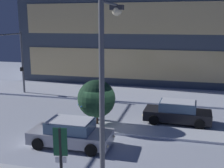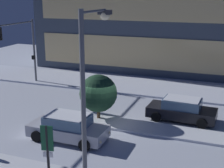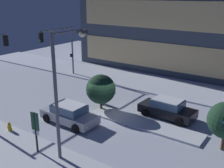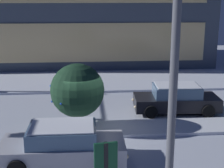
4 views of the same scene
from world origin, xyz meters
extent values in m
plane|color=silver|center=(0.00, 0.00, 0.00)|extent=(52.00, 52.00, 0.00)
cube|color=silver|center=(0.00, 8.62, 0.07)|extent=(52.00, 5.20, 0.14)
cube|color=silver|center=(3.64, -0.11, 0.07)|extent=(9.00, 1.80, 0.14)
cube|color=#F2D18C|center=(-1.35, 12.51, 2.35)|extent=(21.78, 0.10, 3.13)
cube|color=#F2D18C|center=(-1.35, 12.51, 7.04)|extent=(21.78, 0.10, 3.13)
cube|color=#B7B7C1|center=(-1.16, -3.04, 0.53)|extent=(4.52, 1.92, 0.66)
cube|color=slate|center=(-1.16, -3.04, 1.14)|extent=(2.44, 1.71, 0.60)
cube|color=white|center=(-1.16, -3.04, 1.47)|extent=(2.26, 1.60, 0.04)
sphere|color=#F9E5B2|center=(1.12, -2.41, 0.50)|extent=(0.16, 0.16, 0.16)
sphere|color=#F9E5B2|center=(1.11, -3.70, 0.50)|extent=(0.16, 0.16, 0.16)
cylinder|color=black|center=(0.34, -2.11, 0.33)|extent=(0.66, 0.22, 0.66)
cylinder|color=black|center=(0.32, -3.99, 0.33)|extent=(0.66, 0.22, 0.66)
cylinder|color=black|center=(-2.64, -2.09, 0.33)|extent=(0.66, 0.22, 0.66)
cylinder|color=black|center=(-2.65, -3.98, 0.33)|extent=(0.66, 0.22, 0.66)
cube|color=black|center=(4.47, 2.15, 0.53)|extent=(4.49, 2.04, 0.66)
cube|color=slate|center=(4.47, 2.15, 1.14)|extent=(2.46, 1.76, 0.60)
cube|color=white|center=(4.47, 2.15, 1.47)|extent=(2.28, 1.64, 0.04)
sphere|color=#F9E5B2|center=(2.21, 1.63, 0.50)|extent=(0.16, 0.16, 0.16)
sphere|color=#F9E5B2|center=(2.27, 2.88, 0.50)|extent=(0.16, 0.16, 0.16)
cylinder|color=black|center=(2.97, 1.30, 0.33)|extent=(0.67, 0.25, 0.66)
cylinder|color=black|center=(3.06, 3.14, 0.33)|extent=(0.67, 0.25, 0.66)
cylinder|color=black|center=(5.88, 1.17, 0.33)|extent=(0.67, 0.25, 0.66)
cylinder|color=black|center=(5.96, 3.00, 0.33)|extent=(0.67, 0.25, 0.66)
cylinder|color=#565960|center=(-9.83, 6.82, 2.93)|extent=(0.18, 0.18, 5.85)
cylinder|color=#565960|center=(-9.83, 4.54, 5.65)|extent=(0.12, 4.56, 0.12)
cube|color=black|center=(-9.83, 6.60, 2.40)|extent=(0.20, 0.24, 0.36)
cylinder|color=#565960|center=(1.77, -6.98, 3.77)|extent=(0.20, 0.20, 7.54)
cylinder|color=#565960|center=(1.78, -5.81, 7.39)|extent=(0.12, 2.34, 0.10)
cube|color=#333338|center=(1.79, -4.64, 7.29)|extent=(0.56, 0.36, 0.20)
sphere|color=#F9E5B2|center=(1.79, -4.64, 7.16)|extent=(0.44, 0.44, 0.44)
cylinder|color=black|center=(0.17, -7.30, 1.37)|extent=(0.12, 0.12, 2.73)
cube|color=#144C2D|center=(0.17, -7.30, 2.16)|extent=(0.55, 0.14, 1.14)
cube|color=white|center=(0.17, -7.30, 1.41)|extent=(0.44, 0.11, 0.24)
cylinder|color=#473323|center=(-0.67, 0.27, 0.40)|extent=(0.22, 0.22, 0.79)
sphere|color=#193823|center=(-0.67, 0.27, 1.84)|extent=(2.46, 2.46, 2.46)
sphere|color=blue|center=(0.38, 0.85, 1.52)|extent=(0.10, 0.10, 0.10)
sphere|color=blue|center=(-1.76, 0.56, 1.33)|extent=(0.10, 0.10, 0.10)
sphere|color=blue|center=(-1.80, -0.02, 1.42)|extent=(0.10, 0.10, 0.10)
sphere|color=blue|center=(-1.84, 0.46, 1.46)|extent=(0.10, 0.10, 0.10)
sphere|color=blue|center=(-1.54, 0.41, 0.96)|extent=(0.10, 0.10, 0.10)
sphere|color=blue|center=(-1.88, 0.49, 2.02)|extent=(0.10, 0.10, 0.10)
sphere|color=blue|center=(-1.36, -0.72, 1.54)|extent=(0.10, 0.10, 0.10)
sphere|color=blue|center=(-0.81, 1.01, 0.84)|extent=(0.10, 0.10, 0.10)
camera|label=1|loc=(4.58, -16.84, 6.70)|focal=45.91mm
camera|label=2|loc=(7.14, -18.00, 8.11)|focal=51.54mm
camera|label=3|loc=(12.40, -16.82, 9.39)|focal=44.31mm
camera|label=4|loc=(-0.24, -14.25, 5.97)|focal=53.09mm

